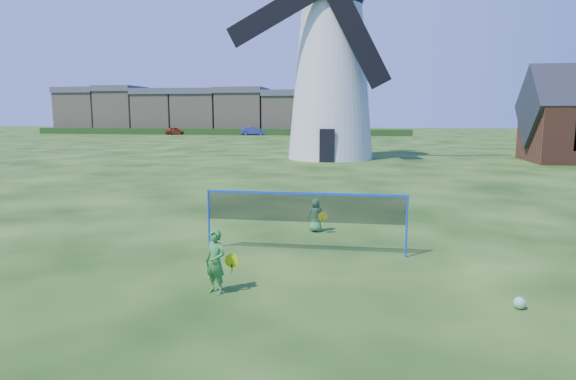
% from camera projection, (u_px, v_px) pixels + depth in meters
% --- Properties ---
extents(ground, '(220.00, 220.00, 0.00)m').
position_uv_depth(ground, '(277.00, 250.00, 12.88)').
color(ground, black).
rests_on(ground, ground).
extents(windmill, '(14.90, 6.52, 20.03)m').
position_uv_depth(windmill, '(331.00, 68.00, 37.83)').
color(windmill, silver).
rests_on(windmill, ground).
extents(badminton_net, '(5.05, 0.05, 1.55)m').
position_uv_depth(badminton_net, '(305.00, 209.00, 12.47)').
color(badminton_net, blue).
rests_on(badminton_net, ground).
extents(player_girl, '(0.69, 0.46, 1.27)m').
position_uv_depth(player_girl, '(216.00, 262.00, 9.72)').
color(player_girl, '#348436').
rests_on(player_girl, ground).
extents(player_boy, '(0.61, 0.39, 1.00)m').
position_uv_depth(player_boy, '(316.00, 215.00, 14.81)').
color(player_boy, '#458F51').
rests_on(player_boy, ground).
extents(play_ball, '(0.22, 0.22, 0.22)m').
position_uv_depth(play_ball, '(520.00, 303.00, 9.00)').
color(play_ball, green).
rests_on(play_ball, ground).
extents(terraced_houses, '(51.92, 8.40, 8.17)m').
position_uv_depth(terraced_houses, '(200.00, 111.00, 86.68)').
color(terraced_houses, tan).
rests_on(terraced_houses, ground).
extents(hedge, '(62.00, 0.80, 1.00)m').
position_uv_depth(hedge, '(216.00, 132.00, 80.63)').
color(hedge, '#193814').
rests_on(hedge, ground).
extents(car_left, '(3.77, 2.63, 1.19)m').
position_uv_depth(car_left, '(176.00, 131.00, 81.39)').
color(car_left, maroon).
rests_on(car_left, ground).
extents(car_right, '(4.17, 2.12, 1.31)m').
position_uv_depth(car_right, '(253.00, 131.00, 79.55)').
color(car_right, navy).
rests_on(car_right, ground).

